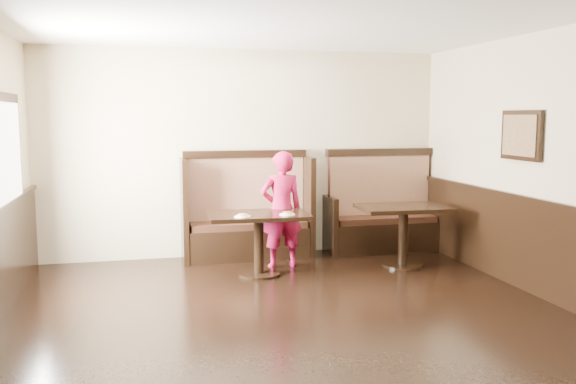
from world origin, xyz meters
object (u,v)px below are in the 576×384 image
object	(u,v)px
booth_neighbor	(382,217)
table_main	(259,228)
booth_main	(247,219)
child	(281,210)
table_neighbor	(403,221)

from	to	relation	value
booth_neighbor	table_main	xyz separation A→B (m)	(-1.97, -0.96, 0.10)
booth_main	table_main	size ratio (longest dim) A/B	1.44
booth_neighbor	table_main	bearing A→B (deg)	-153.96
booth_neighbor	child	distance (m)	1.75
child	booth_neighbor	bearing A→B (deg)	-161.50
booth_main	table_main	bearing A→B (deg)	-91.29
booth_neighbor	child	size ratio (longest dim) A/B	1.12
booth_main	booth_neighbor	distance (m)	1.95
table_main	child	distance (m)	0.51
booth_main	booth_neighbor	size ratio (longest dim) A/B	1.06
booth_neighbor	table_main	distance (m)	2.20
booth_main	table_main	world-z (taller)	booth_main
booth_neighbor	table_neighbor	xyz separation A→B (m)	(-0.10, -0.95, 0.10)
table_neighbor	child	size ratio (longest dim) A/B	0.78
table_main	table_neighbor	size ratio (longest dim) A/B	1.06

